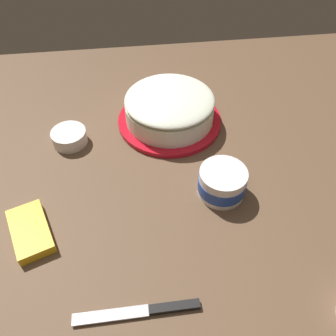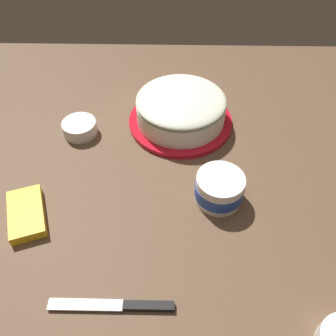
% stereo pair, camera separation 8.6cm
% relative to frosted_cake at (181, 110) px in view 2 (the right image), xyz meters
% --- Properties ---
extents(ground_plane, '(1.54, 1.54, 0.00)m').
position_rel_frosted_cake_xyz_m(ground_plane, '(-0.32, 0.05, -0.05)').
color(ground_plane, brown).
extents(frosted_cake, '(0.29, 0.29, 0.10)m').
position_rel_frosted_cake_xyz_m(frosted_cake, '(0.00, 0.00, 0.00)').
color(frosted_cake, red).
rests_on(frosted_cake, ground_plane).
extents(frosting_tub, '(0.11, 0.11, 0.07)m').
position_rel_frosted_cake_xyz_m(frosting_tub, '(-0.27, -0.09, -0.01)').
color(frosting_tub, white).
rests_on(frosting_tub, ground_plane).
extents(spreading_knife, '(0.02, 0.24, 0.01)m').
position_rel_frosted_cake_xyz_m(spreading_knife, '(-0.53, 0.11, -0.04)').
color(spreading_knife, silver).
rests_on(spreading_knife, ground_plane).
extents(sprinkle_bowl_blue, '(0.09, 0.09, 0.04)m').
position_rel_frosted_cake_xyz_m(sprinkle_bowl_blue, '(-0.05, 0.28, -0.03)').
color(sprinkle_bowl_blue, white).
rests_on(sprinkle_bowl_blue, ground_plane).
extents(candy_box_lower, '(0.15, 0.12, 0.02)m').
position_rel_frosted_cake_xyz_m(candy_box_lower, '(-0.33, 0.35, -0.03)').
color(candy_box_lower, yellow).
rests_on(candy_box_lower, ground_plane).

